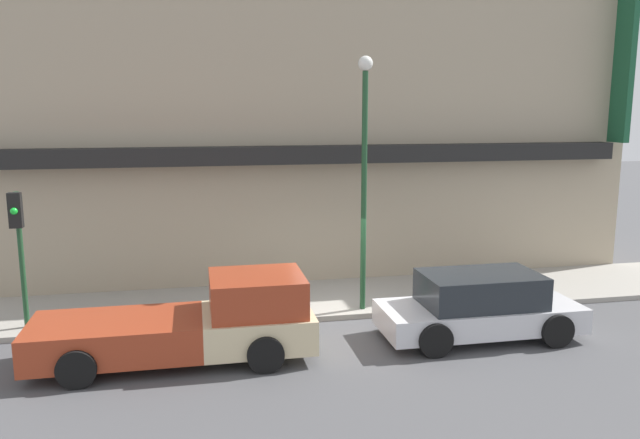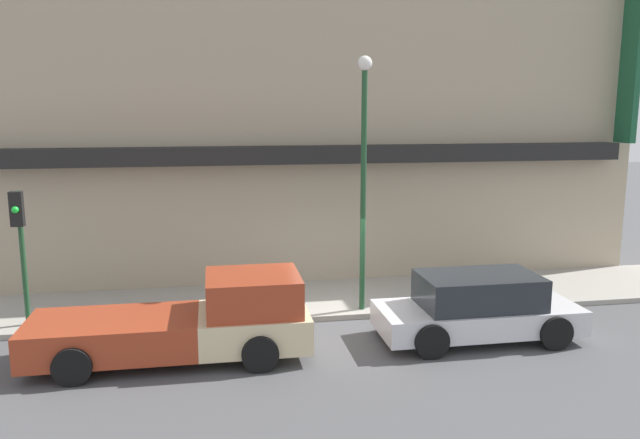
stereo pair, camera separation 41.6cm
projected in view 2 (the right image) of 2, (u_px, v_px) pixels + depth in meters
ground_plane at (344, 320)px, 15.52m from camera, size 80.00×80.00×0.00m
sidewalk at (332, 298)px, 17.09m from camera, size 36.00×3.27×0.14m
building at (313, 122)px, 19.28m from camera, size 19.80×3.80×9.63m
pickup_truck at (191, 322)px, 13.08m from camera, size 5.76×2.14×1.76m
parked_car at (478, 307)px, 14.17m from camera, size 4.58×2.02×1.52m
fire_hydrant at (449, 292)px, 16.44m from camera, size 0.19×0.19×0.61m
street_lamp at (364, 158)px, 15.30m from camera, size 0.36×0.36×6.31m
traffic_light at (20, 234)px, 14.35m from camera, size 0.28×0.42×3.21m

